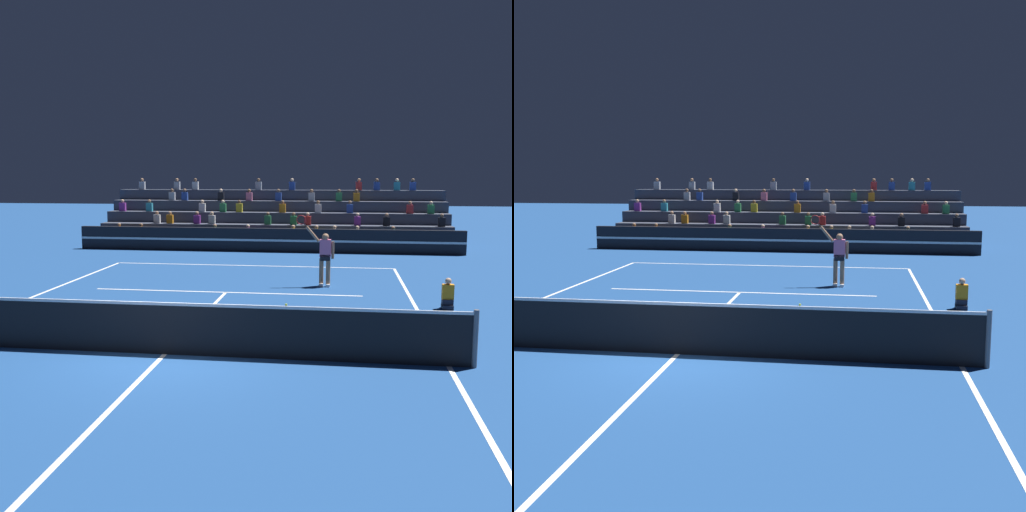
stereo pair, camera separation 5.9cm
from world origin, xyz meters
TOP-DOWN VIEW (x-y plane):
  - ground_plane at (0.00, 0.00)m, footprint 120.00×120.00m
  - court_lines at (0.00, 0.00)m, footprint 11.10×23.90m
  - tennis_net at (0.00, 0.00)m, footprint 12.00×0.10m
  - sponsor_banner_wall at (0.00, 16.29)m, footprint 18.00×0.26m
  - bleacher_stand at (0.00, 20.08)m, footprint 17.62×4.75m
  - ball_kid_courtside at (6.31, 5.02)m, footprint 0.30×0.36m
  - tennis_player at (2.94, 7.88)m, footprint 1.29×0.34m
  - tennis_ball at (2.00, 4.79)m, footprint 0.07×0.07m

SIDE VIEW (x-z plane):
  - ground_plane at x=0.00m, z-range 0.00..0.00m
  - court_lines at x=0.00m, z-range 0.00..0.01m
  - tennis_ball at x=2.00m, z-range 0.00..0.07m
  - ball_kid_courtside at x=6.31m, z-range -0.09..0.75m
  - tennis_net at x=0.00m, z-range -0.01..1.09m
  - sponsor_banner_wall at x=0.00m, z-range 0.00..1.10m
  - tennis_player at x=2.94m, z-range -0.19..2.16m
  - bleacher_stand at x=0.00m, z-range -0.67..2.71m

